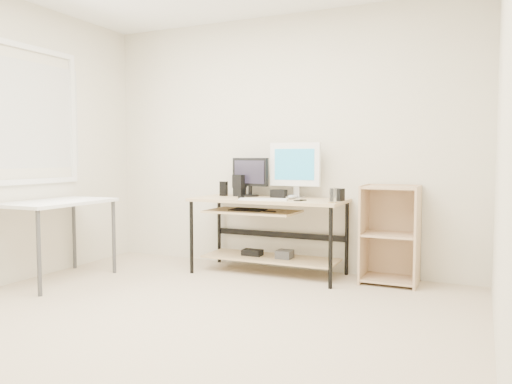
{
  "coord_description": "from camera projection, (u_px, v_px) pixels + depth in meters",
  "views": [
    {
      "loc": [
        1.9,
        -2.82,
        1.15
      ],
      "look_at": [
        0.03,
        1.3,
        0.84
      ],
      "focal_mm": 35.0,
      "sensor_mm": 36.0,
      "label": 1
    }
  ],
  "objects": [
    {
      "name": "room",
      "position": [
        159.0,
        133.0,
        3.43
      ],
      "size": [
        4.01,
        4.01,
        2.62
      ],
      "color": "beige",
      "rests_on": "ground"
    },
    {
      "name": "desk",
      "position": [
        266.0,
        220.0,
        4.91
      ],
      "size": [
        1.5,
        0.65,
        0.75
      ],
      "color": "tan",
      "rests_on": "ground"
    },
    {
      "name": "side_table",
      "position": [
        58.0,
        209.0,
        4.62
      ],
      "size": [
        0.6,
        1.0,
        0.75
      ],
      "color": "white",
      "rests_on": "ground"
    },
    {
      "name": "shelf_unit",
      "position": [
        391.0,
        234.0,
        4.58
      ],
      "size": [
        0.5,
        0.4,
        0.9
      ],
      "color": "tan",
      "rests_on": "ground"
    },
    {
      "name": "black_monitor",
      "position": [
        250.0,
        174.0,
        5.13
      ],
      "size": [
        0.43,
        0.18,
        0.4
      ],
      "rotation": [
        0.0,
        0.0,
        -0.22
      ],
      "color": "black",
      "rests_on": "desk"
    },
    {
      "name": "white_imac",
      "position": [
        295.0,
        166.0,
        4.95
      ],
      "size": [
        0.51,
        0.16,
        0.55
      ],
      "rotation": [
        0.0,
        0.0,
        0.03
      ],
      "color": "silver",
      "rests_on": "desk"
    },
    {
      "name": "keyboard",
      "position": [
        263.0,
        199.0,
        4.67
      ],
      "size": [
        0.47,
        0.25,
        0.02
      ],
      "primitive_type": "cube",
      "rotation": [
        0.0,
        0.0,
        0.28
      ],
      "color": "white",
      "rests_on": "desk"
    },
    {
      "name": "mouse",
      "position": [
        292.0,
        197.0,
        4.8
      ],
      "size": [
        0.07,
        0.12,
        0.04
      ],
      "primitive_type": "ellipsoid",
      "rotation": [
        0.0,
        0.0,
        -0.01
      ],
      "color": "#B0B0B5",
      "rests_on": "desk"
    },
    {
      "name": "center_speaker",
      "position": [
        279.0,
        194.0,
        4.97
      ],
      "size": [
        0.17,
        0.09,
        0.08
      ],
      "primitive_type": "cube",
      "rotation": [
        0.0,
        0.0,
        -0.1
      ],
      "color": "black",
      "rests_on": "desk"
    },
    {
      "name": "speaker_left",
      "position": [
        239.0,
        185.0,
        5.16
      ],
      "size": [
        0.12,
        0.12,
        0.22
      ],
      "rotation": [
        0.0,
        0.0,
        -0.11
      ],
      "color": "black",
      "rests_on": "desk"
    },
    {
      "name": "speaker_right",
      "position": [
        338.0,
        195.0,
        4.59
      ],
      "size": [
        0.12,
        0.12,
        0.12
      ],
      "primitive_type": "cube",
      "rotation": [
        0.0,
        0.0,
        -0.23
      ],
      "color": "black",
      "rests_on": "desk"
    },
    {
      "name": "audio_controller",
      "position": [
        224.0,
        189.0,
        5.2
      ],
      "size": [
        0.08,
        0.05,
        0.15
      ],
      "primitive_type": "cube",
      "rotation": [
        0.0,
        0.0,
        0.01
      ],
      "color": "black",
      "rests_on": "desk"
    },
    {
      "name": "volume_puck",
      "position": [
        241.0,
        198.0,
        4.81
      ],
      "size": [
        0.08,
        0.08,
        0.03
      ],
      "primitive_type": "cylinder",
      "rotation": [
        0.0,
        0.0,
        -0.3
      ],
      "color": "black",
      "rests_on": "desk"
    },
    {
      "name": "smartphone",
      "position": [
        300.0,
        200.0,
        4.62
      ],
      "size": [
        0.09,
        0.13,
        0.01
      ],
      "primitive_type": "cube",
      "rotation": [
        0.0,
        0.0,
        -0.27
      ],
      "color": "black",
      "rests_on": "desk"
    },
    {
      "name": "coaster",
      "position": [
        333.0,
        202.0,
        4.42
      ],
      "size": [
        0.09,
        0.09,
        0.01
      ],
      "primitive_type": "cylinder",
      "rotation": [
        0.0,
        0.0,
        0.13
      ],
      "color": "tan",
      "rests_on": "desk"
    },
    {
      "name": "drinking_glass",
      "position": [
        333.0,
        195.0,
        4.41
      ],
      "size": [
        0.07,
        0.07,
        0.13
      ],
      "primitive_type": "cylinder",
      "rotation": [
        0.0,
        0.0,
        0.13
      ],
      "color": "white",
      "rests_on": "coaster"
    }
  ]
}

